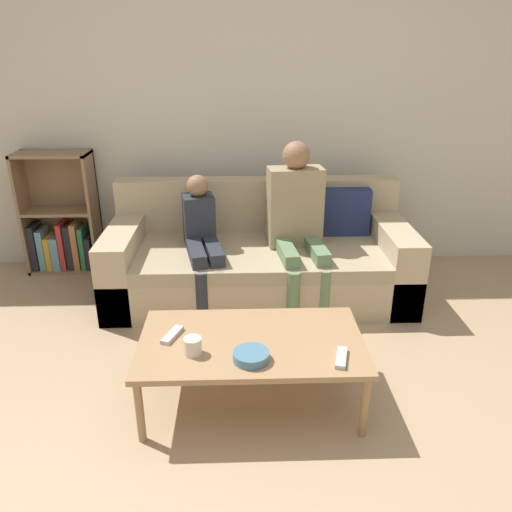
% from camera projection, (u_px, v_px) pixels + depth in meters
% --- Properties ---
extents(ground_plane, '(22.00, 22.00, 0.00)m').
position_uv_depth(ground_plane, '(283.00, 476.00, 2.20)').
color(ground_plane, tan).
extents(wall_back, '(12.00, 0.06, 2.60)m').
position_uv_depth(wall_back, '(261.00, 107.00, 3.97)').
color(wall_back, beige).
rests_on(wall_back, ground_plane).
extents(couch, '(2.19, 0.95, 0.80)m').
position_uv_depth(couch, '(260.00, 260.00, 3.76)').
color(couch, tan).
rests_on(couch, ground_plane).
extents(bookshelf, '(0.58, 0.28, 0.99)m').
position_uv_depth(bookshelf, '(62.00, 227.00, 4.14)').
color(bookshelf, '#8E7051').
rests_on(bookshelf, ground_plane).
extents(coffee_table, '(1.14, 0.65, 0.37)m').
position_uv_depth(coffee_table, '(251.00, 345.00, 2.55)').
color(coffee_table, '#A87F56').
rests_on(coffee_table, ground_plane).
extents(person_adult, '(0.41, 0.68, 1.15)m').
position_uv_depth(person_adult, '(297.00, 214.00, 3.54)').
color(person_adult, '#66845B').
rests_on(person_adult, ground_plane).
extents(person_child, '(0.34, 0.67, 0.92)m').
position_uv_depth(person_child, '(202.00, 237.00, 3.52)').
color(person_child, '#282D38').
rests_on(person_child, ground_plane).
extents(cup_near, '(0.09, 0.09, 0.09)m').
position_uv_depth(cup_near, '(193.00, 346.00, 2.40)').
color(cup_near, silver).
rests_on(cup_near, coffee_table).
extents(tv_remote_0, '(0.11, 0.18, 0.02)m').
position_uv_depth(tv_remote_0, '(172.00, 335.00, 2.56)').
color(tv_remote_0, '#B7B7BC').
rests_on(tv_remote_0, coffee_table).
extents(tv_remote_1, '(0.09, 0.18, 0.02)m').
position_uv_depth(tv_remote_1, '(341.00, 358.00, 2.37)').
color(tv_remote_1, '#B7B7BC').
rests_on(tv_remote_1, coffee_table).
extents(snack_bowl, '(0.17, 0.17, 0.05)m').
position_uv_depth(snack_bowl, '(251.00, 356.00, 2.36)').
color(snack_bowl, teal).
rests_on(snack_bowl, coffee_table).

